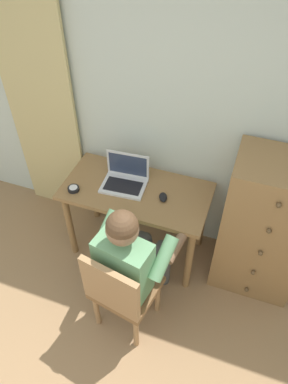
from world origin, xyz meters
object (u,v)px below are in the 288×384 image
laptop (125,178)px  computer_mouse (163,197)px  dresser (265,227)px  desk_clock (74,189)px  desk (136,200)px  chair (121,290)px  person_seated (134,255)px

laptop → computer_mouse: (0.33, -0.06, -0.04)m
dresser → desk_clock: bearing=-170.9°
desk → chair: bearing=-78.0°
desk → chair: (0.15, -0.72, -0.14)m
desk → desk_clock: bearing=-159.5°
chair → laptop: 0.86m
desk → chair: size_ratio=1.33×
desk → person_seated: bearing=-71.3°
dresser → chair: 1.16m
person_seated → desk_clock: size_ratio=13.13×
dresser → chair: bearing=-137.2°
laptop → desk_clock: bearing=-149.0°
desk → laptop: bearing=159.8°
chair → person_seated: bearing=80.9°
person_seated → computer_mouse: (0.04, 0.52, 0.09)m
dresser → person_seated: bearing=-143.6°
desk → person_seated: 0.57m
desk → person_seated: person_seated is taller
desk → person_seated: (0.18, -0.54, 0.05)m
dresser → computer_mouse: bearing=-173.6°
dresser → laptop: (-1.10, -0.02, 0.17)m
chair → laptop: size_ratio=2.41×
computer_mouse → laptop: bearing=148.2°
desk_clock → desk: bearing=20.5°
desk → laptop: laptop is taller
chair → person_seated: person_seated is taller
dresser → person_seated: dresser is taller
desk_clock → computer_mouse: bearing=12.1°
person_seated → laptop: (-0.29, 0.58, 0.12)m
dresser → chair: (-0.84, -0.78, -0.13)m
desk → chair: chair is taller
chair → computer_mouse: chair is taller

